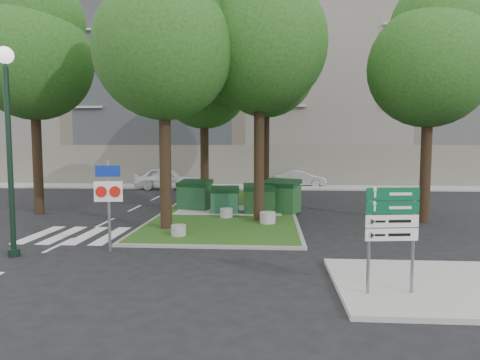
# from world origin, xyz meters

# --- Properties ---
(ground) EXTENTS (120.00, 120.00, 0.00)m
(ground) POSITION_xyz_m (0.00, 0.00, 0.00)
(ground) COLOR black
(ground) RESTS_ON ground
(median_island) EXTENTS (6.00, 16.00, 0.12)m
(median_island) POSITION_xyz_m (0.50, 8.00, 0.06)
(median_island) COLOR #194714
(median_island) RESTS_ON ground
(median_kerb) EXTENTS (6.30, 16.30, 0.10)m
(median_kerb) POSITION_xyz_m (0.50, 8.00, 0.05)
(median_kerb) COLOR gray
(median_kerb) RESTS_ON ground
(sidewalk_corner) EXTENTS (5.00, 4.00, 0.12)m
(sidewalk_corner) POSITION_xyz_m (6.50, -3.50, 0.06)
(sidewalk_corner) COLOR #999993
(sidewalk_corner) RESTS_ON ground
(building_sidewalk) EXTENTS (42.00, 3.00, 0.12)m
(building_sidewalk) POSITION_xyz_m (0.00, 18.50, 0.06)
(building_sidewalk) COLOR #999993
(building_sidewalk) RESTS_ON ground
(zebra_crossing) EXTENTS (5.00, 3.00, 0.01)m
(zebra_crossing) POSITION_xyz_m (-3.75, 1.50, 0.01)
(zebra_crossing) COLOR silver
(zebra_crossing) RESTS_ON ground
(apartment_building) EXTENTS (41.00, 12.00, 16.00)m
(apartment_building) POSITION_xyz_m (0.00, 26.00, 8.00)
(apartment_building) COLOR tan
(apartment_building) RESTS_ON ground
(tree_median_near_left) EXTENTS (5.20, 5.20, 10.53)m
(tree_median_near_left) POSITION_xyz_m (-1.41, 2.56, 7.32)
(tree_median_near_left) COLOR black
(tree_median_near_left) RESTS_ON ground
(tree_median_near_right) EXTENTS (5.60, 5.60, 11.46)m
(tree_median_near_right) POSITION_xyz_m (2.09, 4.56, 7.99)
(tree_median_near_right) COLOR black
(tree_median_near_right) RESTS_ON ground
(tree_median_mid) EXTENTS (4.80, 4.80, 9.99)m
(tree_median_mid) POSITION_xyz_m (-0.91, 9.06, 6.98)
(tree_median_mid) COLOR black
(tree_median_mid) RESTS_ON ground
(tree_median_far) EXTENTS (5.80, 5.80, 11.93)m
(tree_median_far) POSITION_xyz_m (2.29, 12.06, 8.32)
(tree_median_far) COLOR black
(tree_median_far) RESTS_ON ground
(tree_street_left) EXTENTS (5.40, 5.40, 11.00)m
(tree_street_left) POSITION_xyz_m (-8.41, 6.06, 7.65)
(tree_street_left) COLOR black
(tree_street_left) RESTS_ON ground
(tree_street_right) EXTENTS (5.00, 5.00, 10.06)m
(tree_street_right) POSITION_xyz_m (9.09, 5.06, 6.98)
(tree_street_right) COLOR black
(tree_street_right) RESTS_ON ground
(dumpster_a) EXTENTS (1.78, 1.44, 1.45)m
(dumpster_a) POSITION_xyz_m (-1.24, 7.30, 0.81)
(dumpster_a) COLOR #0F3719
(dumpster_a) RESTS_ON median_island
(dumpster_b) EXTENTS (1.37, 0.99, 1.23)m
(dumpster_b) POSITION_xyz_m (0.36, 6.30, 0.71)
(dumpster_b) COLOR #134327
(dumpster_b) RESTS_ON median_island
(dumpster_c) EXTENTS (1.53, 1.13, 1.36)m
(dumpster_c) POSITION_xyz_m (1.96, 6.30, 0.77)
(dumpster_c) COLOR black
(dumpster_c) RESTS_ON median_island
(dumpster_d) EXTENTS (2.00, 1.76, 1.55)m
(dumpster_d) POSITION_xyz_m (3.00, 6.68, 0.86)
(dumpster_d) COLOR #133F19
(dumpster_d) RESTS_ON median_island
(bollard_left) EXTENTS (0.52, 0.52, 0.37)m
(bollard_left) POSITION_xyz_m (-0.74, 1.20, 0.31)
(bollard_left) COLOR gray
(bollard_left) RESTS_ON median_island
(bollard_right) EXTENTS (0.64, 0.64, 0.45)m
(bollard_right) POSITION_xyz_m (2.38, 3.75, 0.35)
(bollard_right) COLOR #979792
(bollard_right) RESTS_ON median_island
(bollard_mid) EXTENTS (0.55, 0.55, 0.39)m
(bollard_mid) POSITION_xyz_m (0.56, 5.00, 0.32)
(bollard_mid) COLOR gray
(bollard_mid) RESTS_ON median_island
(litter_bin) EXTENTS (0.45, 0.45, 0.79)m
(litter_bin) POSITION_xyz_m (1.90, 12.75, 0.52)
(litter_bin) COLOR yellow
(litter_bin) RESTS_ON median_island
(street_lamp) EXTENTS (0.49, 0.49, 6.13)m
(street_lamp) POSITION_xyz_m (-5.15, -1.45, 3.85)
(street_lamp) COLOR black
(street_lamp) RESTS_ON ground
(traffic_sign_pole) EXTENTS (0.85, 0.19, 2.86)m
(traffic_sign_pole) POSITION_xyz_m (-2.50, -0.69, 1.83)
(traffic_sign_pole) COLOR slate
(traffic_sign_pole) RESTS_ON ground
(directional_sign) EXTENTS (1.15, 0.20, 2.31)m
(directional_sign) POSITION_xyz_m (5.07, -4.20, 1.65)
(directional_sign) COLOR slate
(directional_sign) RESTS_ON sidewalk_corner
(car_white) EXTENTS (4.66, 1.90, 1.58)m
(car_white) POSITION_xyz_m (-4.98, 17.10, 0.79)
(car_white) COLOR white
(car_white) RESTS_ON ground
(car_silver) EXTENTS (3.95, 1.47, 1.29)m
(car_silver) POSITION_xyz_m (4.78, 19.50, 0.64)
(car_silver) COLOR #94959B
(car_silver) RESTS_ON ground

